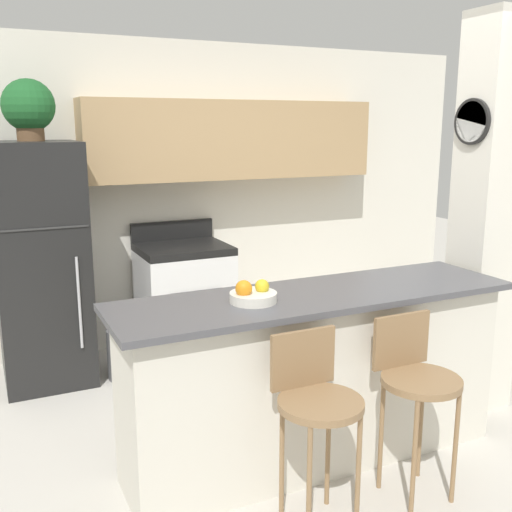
{
  "coord_description": "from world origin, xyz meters",
  "views": [
    {
      "loc": [
        -1.63,
        -2.68,
        1.87
      ],
      "look_at": [
        0.0,
        0.77,
        1.03
      ],
      "focal_mm": 42.0,
      "sensor_mm": 36.0,
      "label": 1
    }
  ],
  "objects_px": {
    "bar_stool_right": "(416,380)",
    "fruit_bowl": "(253,295)",
    "refrigerator": "(41,264)",
    "bar_stool_left": "(316,402)",
    "trash_bin": "(126,353)",
    "potted_plant_on_fridge": "(29,107)",
    "stove_range": "(184,298)"
  },
  "relations": [
    {
      "from": "trash_bin",
      "to": "fruit_bowl",
      "type": "bearing_deg",
      "value": -78.63
    },
    {
      "from": "refrigerator",
      "to": "potted_plant_on_fridge",
      "type": "bearing_deg",
      "value": 114.02
    },
    {
      "from": "bar_stool_right",
      "to": "fruit_bowl",
      "type": "xyz_separation_m",
      "value": [
        -0.68,
        0.48,
        0.4
      ]
    },
    {
      "from": "stove_range",
      "to": "fruit_bowl",
      "type": "xyz_separation_m",
      "value": [
        -0.26,
        -1.9,
        0.56
      ]
    },
    {
      "from": "refrigerator",
      "to": "bar_stool_right",
      "type": "distance_m",
      "value": 2.79
    },
    {
      "from": "bar_stool_left",
      "to": "potted_plant_on_fridge",
      "type": "xyz_separation_m",
      "value": [
        -0.95,
        2.32,
        1.37
      ]
    },
    {
      "from": "refrigerator",
      "to": "potted_plant_on_fridge",
      "type": "xyz_separation_m",
      "value": [
        -0.0,
        0.0,
        1.11
      ]
    },
    {
      "from": "fruit_bowl",
      "to": "bar_stool_right",
      "type": "bearing_deg",
      "value": -35.32
    },
    {
      "from": "refrigerator",
      "to": "bar_stool_left",
      "type": "height_order",
      "value": "refrigerator"
    },
    {
      "from": "potted_plant_on_fridge",
      "to": "fruit_bowl",
      "type": "relative_size",
      "value": 1.73
    },
    {
      "from": "potted_plant_on_fridge",
      "to": "trash_bin",
      "type": "xyz_separation_m",
      "value": [
        0.53,
        -0.26,
        -1.8
      ]
    },
    {
      "from": "potted_plant_on_fridge",
      "to": "stove_range",
      "type": "bearing_deg",
      "value": 3.53
    },
    {
      "from": "trash_bin",
      "to": "bar_stool_left",
      "type": "bearing_deg",
      "value": -78.59
    },
    {
      "from": "refrigerator",
      "to": "bar_stool_right",
      "type": "relative_size",
      "value": 1.9
    },
    {
      "from": "stove_range",
      "to": "fruit_bowl",
      "type": "relative_size",
      "value": 4.39
    },
    {
      "from": "bar_stool_right",
      "to": "potted_plant_on_fridge",
      "type": "relative_size",
      "value": 2.19
    },
    {
      "from": "bar_stool_right",
      "to": "bar_stool_left",
      "type": "bearing_deg",
      "value": 180.0
    },
    {
      "from": "trash_bin",
      "to": "bar_stool_right",
      "type": "bearing_deg",
      "value": -64.2
    },
    {
      "from": "stove_range",
      "to": "potted_plant_on_fridge",
      "type": "xyz_separation_m",
      "value": [
        -1.11,
        -0.07,
        1.53
      ]
    },
    {
      "from": "refrigerator",
      "to": "stove_range",
      "type": "xyz_separation_m",
      "value": [
        1.11,
        0.07,
        -0.42
      ]
    },
    {
      "from": "bar_stool_left",
      "to": "fruit_bowl",
      "type": "xyz_separation_m",
      "value": [
        -0.1,
        0.48,
        0.4
      ]
    },
    {
      "from": "fruit_bowl",
      "to": "potted_plant_on_fridge",
      "type": "bearing_deg",
      "value": 114.81
    },
    {
      "from": "bar_stool_left",
      "to": "refrigerator",
      "type": "bearing_deg",
      "value": 112.24
    },
    {
      "from": "stove_range",
      "to": "bar_stool_right",
      "type": "height_order",
      "value": "stove_range"
    },
    {
      "from": "bar_stool_right",
      "to": "trash_bin",
      "type": "distance_m",
      "value": 2.33
    },
    {
      "from": "fruit_bowl",
      "to": "bar_stool_left",
      "type": "bearing_deg",
      "value": -78.43
    },
    {
      "from": "stove_range",
      "to": "refrigerator",
      "type": "bearing_deg",
      "value": -176.46
    },
    {
      "from": "fruit_bowl",
      "to": "stove_range",
      "type": "bearing_deg",
      "value": 82.3
    },
    {
      "from": "refrigerator",
      "to": "trash_bin",
      "type": "relative_size",
      "value": 4.63
    },
    {
      "from": "bar_stool_left",
      "to": "fruit_bowl",
      "type": "relative_size",
      "value": 3.8
    },
    {
      "from": "bar_stool_left",
      "to": "trash_bin",
      "type": "height_order",
      "value": "bar_stool_left"
    },
    {
      "from": "fruit_bowl",
      "to": "trash_bin",
      "type": "relative_size",
      "value": 0.64
    }
  ]
}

